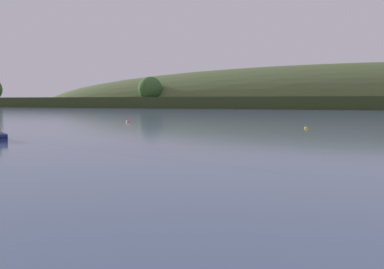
{
  "coord_description": "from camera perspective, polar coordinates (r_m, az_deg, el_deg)",
  "views": [
    {
      "loc": [
        11.95,
        -1.23,
        3.65
      ],
      "look_at": [
        2.35,
        26.97,
        1.36
      ],
      "focal_mm": 41.52,
      "sensor_mm": 36.0,
      "label": 1
    }
  ],
  "objects": [
    {
      "name": "far_shoreline_hill",
      "position": [
        229.05,
        19.55,
        3.31
      ],
      "size": [
        478.75,
        118.07,
        43.44
      ],
      "rotation": [
        0.0,
        0.0,
        -0.08
      ],
      "color": "#35401E",
      "rests_on": "ground"
    },
    {
      "name": "mooring_buoy_midchannel",
      "position": [
        75.45,
        -8.21,
        1.57
      ],
      "size": [
        0.74,
        0.74,
        0.82
      ],
      "color": "#E06675",
      "rests_on": "ground"
    },
    {
      "name": "mooring_buoy_foreground",
      "position": [
        59.73,
        14.46,
        0.75
      ],
      "size": [
        0.51,
        0.51,
        0.59
      ],
      "color": "yellow",
      "rests_on": "ground"
    }
  ]
}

